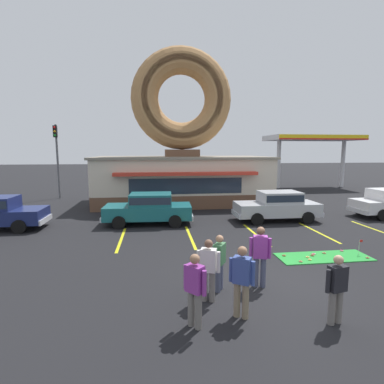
{
  "coord_description": "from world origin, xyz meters",
  "views": [
    {
      "loc": [
        -3.18,
        -7.75,
        3.78
      ],
      "look_at": [
        -1.55,
        5.0,
        2.0
      ],
      "focal_mm": 28.0,
      "sensor_mm": 36.0,
      "label": 1
    }
  ],
  "objects_px": {
    "car_silver": "(277,205)",
    "pedestrian_beanie_man": "(208,267)",
    "putting_flag_pin": "(360,243)",
    "pedestrian_leather_jacket_man": "(219,260)",
    "golf_ball": "(315,254)",
    "pedestrian_hooded_kid": "(195,287)",
    "pedestrian_crossing_woman": "(260,254)",
    "trash_bin": "(99,203)",
    "traffic_light_pole": "(57,152)",
    "pedestrian_clipboard_woman": "(242,278)",
    "pedestrian_blue_sweater_man": "(337,286)",
    "car_teal": "(149,208)"
  },
  "relations": [
    {
      "from": "pedestrian_blue_sweater_man",
      "to": "pedestrian_leather_jacket_man",
      "type": "bearing_deg",
      "value": 139.53
    },
    {
      "from": "trash_bin",
      "to": "putting_flag_pin",
      "type": "bearing_deg",
      "value": -41.3
    },
    {
      "from": "pedestrian_clipboard_woman",
      "to": "traffic_light_pole",
      "type": "relative_size",
      "value": 0.29
    },
    {
      "from": "pedestrian_blue_sweater_man",
      "to": "pedestrian_clipboard_woman",
      "type": "bearing_deg",
      "value": 165.79
    },
    {
      "from": "pedestrian_crossing_woman",
      "to": "pedestrian_hooded_kid",
      "type": "bearing_deg",
      "value": -140.54
    },
    {
      "from": "golf_ball",
      "to": "pedestrian_leather_jacket_man",
      "type": "distance_m",
      "value": 4.73
    },
    {
      "from": "trash_bin",
      "to": "pedestrian_leather_jacket_man",
      "type": "bearing_deg",
      "value": -65.97
    },
    {
      "from": "car_teal",
      "to": "pedestrian_clipboard_woman",
      "type": "bearing_deg",
      "value": -76.46
    },
    {
      "from": "pedestrian_hooded_kid",
      "to": "putting_flag_pin",
      "type": "bearing_deg",
      "value": 29.28
    },
    {
      "from": "car_silver",
      "to": "pedestrian_crossing_woman",
      "type": "bearing_deg",
      "value": -116.23
    },
    {
      "from": "pedestrian_leather_jacket_man",
      "to": "golf_ball",
      "type": "bearing_deg",
      "value": 29.09
    },
    {
      "from": "pedestrian_blue_sweater_man",
      "to": "trash_bin",
      "type": "relative_size",
      "value": 1.6
    },
    {
      "from": "pedestrian_leather_jacket_man",
      "to": "pedestrian_beanie_man",
      "type": "xyz_separation_m",
      "value": [
        -0.4,
        -0.54,
        0.04
      ]
    },
    {
      "from": "car_teal",
      "to": "pedestrian_clipboard_woman",
      "type": "height_order",
      "value": "pedestrian_clipboard_woman"
    },
    {
      "from": "trash_bin",
      "to": "traffic_light_pole",
      "type": "relative_size",
      "value": 0.17
    },
    {
      "from": "golf_ball",
      "to": "pedestrian_leather_jacket_man",
      "type": "xyz_separation_m",
      "value": [
        -4.08,
        -2.27,
        0.8
      ]
    },
    {
      "from": "car_silver",
      "to": "trash_bin",
      "type": "xyz_separation_m",
      "value": [
        -10.08,
        3.98,
        -0.37
      ]
    },
    {
      "from": "car_silver",
      "to": "pedestrian_crossing_woman",
      "type": "distance_m",
      "value": 8.44
    },
    {
      "from": "pedestrian_leather_jacket_man",
      "to": "traffic_light_pole",
      "type": "xyz_separation_m",
      "value": [
        -9.23,
        17.21,
        2.86
      ]
    },
    {
      "from": "putting_flag_pin",
      "to": "car_silver",
      "type": "distance_m",
      "value": 5.64
    },
    {
      "from": "pedestrian_leather_jacket_man",
      "to": "pedestrian_clipboard_woman",
      "type": "xyz_separation_m",
      "value": [
        0.21,
        -1.37,
        0.08
      ]
    },
    {
      "from": "putting_flag_pin",
      "to": "pedestrian_blue_sweater_man",
      "type": "height_order",
      "value": "pedestrian_blue_sweater_man"
    },
    {
      "from": "pedestrian_clipboard_woman",
      "to": "pedestrian_blue_sweater_man",
      "type": "bearing_deg",
      "value": -14.21
    },
    {
      "from": "trash_bin",
      "to": "car_silver",
      "type": "bearing_deg",
      "value": -21.58
    },
    {
      "from": "pedestrian_hooded_kid",
      "to": "trash_bin",
      "type": "bearing_deg",
      "value": 107.98
    },
    {
      "from": "pedestrian_blue_sweater_man",
      "to": "pedestrian_clipboard_woman",
      "type": "height_order",
      "value": "pedestrian_clipboard_woman"
    },
    {
      "from": "golf_ball",
      "to": "pedestrian_hooded_kid",
      "type": "height_order",
      "value": "pedestrian_hooded_kid"
    },
    {
      "from": "pedestrian_hooded_kid",
      "to": "pedestrian_clipboard_woman",
      "type": "xyz_separation_m",
      "value": [
        1.1,
        0.24,
        0.03
      ]
    },
    {
      "from": "pedestrian_hooded_kid",
      "to": "pedestrian_crossing_woman",
      "type": "distance_m",
      "value": 2.66
    },
    {
      "from": "pedestrian_crossing_woman",
      "to": "traffic_light_pole",
      "type": "relative_size",
      "value": 0.3
    },
    {
      "from": "pedestrian_beanie_man",
      "to": "pedestrian_crossing_woman",
      "type": "xyz_separation_m",
      "value": [
        1.56,
        0.61,
        0.07
      ]
    },
    {
      "from": "pedestrian_leather_jacket_man",
      "to": "pedestrian_crossing_woman",
      "type": "distance_m",
      "value": 1.17
    },
    {
      "from": "putting_flag_pin",
      "to": "pedestrian_leather_jacket_man",
      "type": "distance_m",
      "value": 6.07
    },
    {
      "from": "trash_bin",
      "to": "traffic_light_pole",
      "type": "height_order",
      "value": "traffic_light_pole"
    },
    {
      "from": "car_silver",
      "to": "golf_ball",
      "type": "bearing_deg",
      "value": -98.63
    },
    {
      "from": "car_teal",
      "to": "pedestrian_crossing_woman",
      "type": "distance_m",
      "value": 8.3
    },
    {
      "from": "pedestrian_crossing_woman",
      "to": "car_silver",
      "type": "bearing_deg",
      "value": 63.77
    },
    {
      "from": "car_silver",
      "to": "pedestrian_beanie_man",
      "type": "height_order",
      "value": "pedestrian_beanie_man"
    },
    {
      "from": "car_teal",
      "to": "pedestrian_crossing_woman",
      "type": "relative_size",
      "value": 2.69
    },
    {
      "from": "car_teal",
      "to": "pedestrian_blue_sweater_man",
      "type": "xyz_separation_m",
      "value": [
        4.17,
        -9.62,
        -0.01
      ]
    },
    {
      "from": "car_silver",
      "to": "pedestrian_beanie_man",
      "type": "xyz_separation_m",
      "value": [
        -5.29,
        -8.18,
        0.01
      ]
    },
    {
      "from": "golf_ball",
      "to": "putting_flag_pin",
      "type": "distance_m",
      "value": 1.67
    },
    {
      "from": "car_teal",
      "to": "pedestrian_crossing_woman",
      "type": "xyz_separation_m",
      "value": [
        3.15,
        -7.68,
        0.09
      ]
    },
    {
      "from": "car_teal",
      "to": "pedestrian_crossing_woman",
      "type": "bearing_deg",
      "value": -67.7
    },
    {
      "from": "pedestrian_leather_jacket_man",
      "to": "traffic_light_pole",
      "type": "relative_size",
      "value": 0.27
    },
    {
      "from": "golf_ball",
      "to": "pedestrian_blue_sweater_man",
      "type": "distance_m",
      "value": 4.62
    },
    {
      "from": "putting_flag_pin",
      "to": "pedestrian_clipboard_woman",
      "type": "bearing_deg",
      "value": -147.85
    },
    {
      "from": "pedestrian_blue_sweater_man",
      "to": "traffic_light_pole",
      "type": "height_order",
      "value": "traffic_light_pole"
    },
    {
      "from": "pedestrian_beanie_man",
      "to": "trash_bin",
      "type": "xyz_separation_m",
      "value": [
        -4.79,
        12.17,
        -0.39
      ]
    },
    {
      "from": "pedestrian_leather_jacket_man",
      "to": "pedestrian_crossing_woman",
      "type": "bearing_deg",
      "value": 3.83
    }
  ]
}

